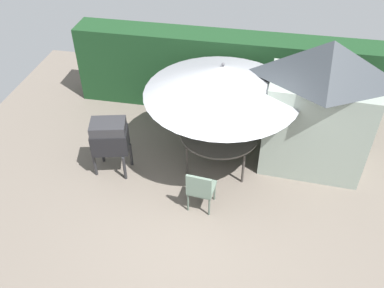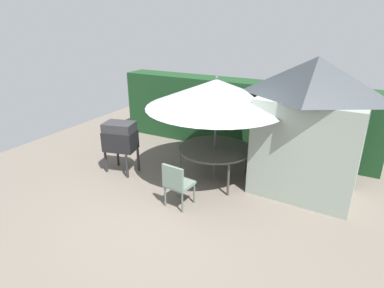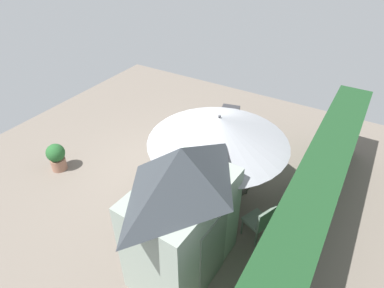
# 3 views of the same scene
# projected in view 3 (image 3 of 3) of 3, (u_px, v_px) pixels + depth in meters

# --- Properties ---
(ground_plane) EXTENTS (11.00, 11.00, 0.00)m
(ground_plane) POSITION_uv_depth(u_px,v_px,m) (169.00, 174.00, 8.40)
(ground_plane) COLOR #6B6056
(hedge_backdrop) EXTENTS (7.03, 0.77, 1.86)m
(hedge_backdrop) POSITION_uv_depth(u_px,v_px,m) (314.00, 198.00, 6.39)
(hedge_backdrop) COLOR #193D1E
(hedge_backdrop) RESTS_ON ground
(garden_shed) EXTENTS (2.13, 1.42, 2.75)m
(garden_shed) POSITION_uv_depth(u_px,v_px,m) (183.00, 212.00, 5.46)
(garden_shed) COLOR gray
(garden_shed) RESTS_ON ground
(patio_table) EXTENTS (1.59, 1.59, 0.74)m
(patio_table) POSITION_uv_depth(u_px,v_px,m) (216.00, 177.00, 7.28)
(patio_table) COLOR #47423D
(patio_table) RESTS_ON ground
(patio_umbrella) EXTENTS (2.94, 2.94, 2.30)m
(patio_umbrella) POSITION_uv_depth(u_px,v_px,m) (219.00, 130.00, 6.55)
(patio_umbrella) COLOR #4C4C51
(patio_umbrella) RESTS_ON ground
(bbq_grill) EXTENTS (0.80, 0.65, 1.20)m
(bbq_grill) POSITION_uv_depth(u_px,v_px,m) (229.00, 122.00, 8.92)
(bbq_grill) COLOR black
(bbq_grill) RESTS_ON ground
(chair_near_shed) EXTENTS (0.60, 0.61, 0.90)m
(chair_near_shed) POSITION_uv_depth(u_px,v_px,m) (261.00, 221.00, 6.45)
(chair_near_shed) COLOR slate
(chair_near_shed) RESTS_ON ground
(chair_far_side) EXTENTS (0.50, 0.51, 0.90)m
(chair_far_side) POSITION_uv_depth(u_px,v_px,m) (168.00, 160.00, 8.06)
(chair_far_side) COLOR slate
(chair_far_side) RESTS_ON ground
(potted_plant_by_shed) EXTENTS (0.47, 0.47, 0.76)m
(potted_plant_by_shed) POSITION_uv_depth(u_px,v_px,m) (57.00, 156.00, 8.36)
(potted_plant_by_shed) COLOR #936651
(potted_plant_by_shed) RESTS_ON ground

